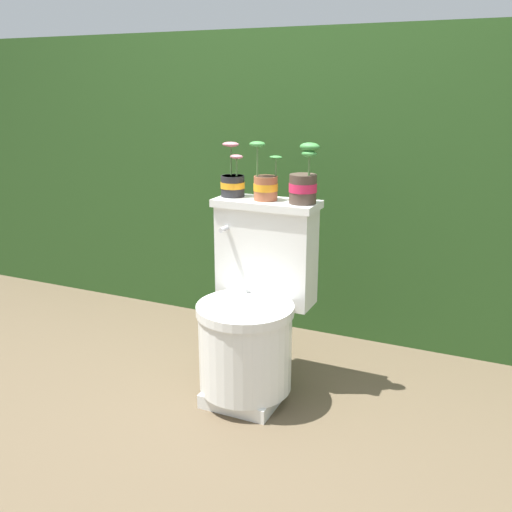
% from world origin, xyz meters
% --- Properties ---
extents(ground_plane, '(12.00, 12.00, 0.00)m').
position_xyz_m(ground_plane, '(0.00, 0.00, 0.00)').
color(ground_plane, brown).
extents(hedge_backdrop, '(4.37, 0.97, 1.49)m').
position_xyz_m(hedge_backdrop, '(0.00, 1.23, 0.75)').
color(hedge_backdrop, '#284C1E').
rests_on(hedge_backdrop, ground).
extents(toilet, '(0.43, 0.49, 0.79)m').
position_xyz_m(toilet, '(0.03, 0.06, 0.34)').
color(toilet, white).
rests_on(toilet, ground).
extents(potted_plant_left, '(0.10, 0.10, 0.22)m').
position_xyz_m(potted_plant_left, '(-0.13, 0.21, 0.85)').
color(potted_plant_left, '#262628').
rests_on(potted_plant_left, toilet).
extents(potted_plant_midleft, '(0.12, 0.10, 0.23)m').
position_xyz_m(potted_plant_midleft, '(0.02, 0.19, 0.86)').
color(potted_plant_midleft, '#9E5638').
rests_on(potted_plant_midleft, toilet).
extents(potted_plant_middle, '(0.12, 0.11, 0.24)m').
position_xyz_m(potted_plant_middle, '(0.18, 0.19, 0.87)').
color(potted_plant_middle, '#47382D').
rests_on(potted_plant_middle, toilet).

